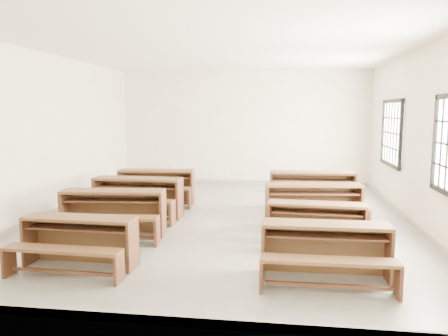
# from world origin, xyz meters

# --- Properties ---
(room) EXTENTS (8.50, 8.50, 3.20)m
(room) POSITION_xyz_m (0.09, 0.00, 2.14)
(room) COLOR gray
(room) RESTS_ON ground
(desk_set_0) EXTENTS (1.54, 0.84, 0.68)m
(desk_set_0) POSITION_xyz_m (-1.57, -2.85, 0.40)
(desk_set_0) COLOR brown
(desk_set_0) RESTS_ON ground
(desk_set_1) EXTENTS (1.78, 1.04, 0.77)m
(desk_set_1) POSITION_xyz_m (-1.69, -1.36, 0.45)
(desk_set_1) COLOR brown
(desk_set_1) RESTS_ON ground
(desk_set_2) EXTENTS (1.76, 0.95, 0.78)m
(desk_set_2) POSITION_xyz_m (-1.71, -0.08, 0.45)
(desk_set_2) COLOR brown
(desk_set_2) RESTS_ON ground
(desk_set_3) EXTENTS (1.75, 1.01, 0.76)m
(desk_set_3) POSITION_xyz_m (-1.72, 1.25, 0.44)
(desk_set_3) COLOR brown
(desk_set_3) RESTS_ON ground
(desk_set_4) EXTENTS (1.57, 0.82, 0.70)m
(desk_set_4) POSITION_xyz_m (1.65, -2.84, 0.41)
(desk_set_4) COLOR brown
(desk_set_4) RESTS_ON ground
(desk_set_5) EXTENTS (1.54, 0.86, 0.67)m
(desk_set_5) POSITION_xyz_m (1.63, -1.48, 0.39)
(desk_set_5) COLOR brown
(desk_set_5) RESTS_ON ground
(desk_set_6) EXTENTS (1.80, 1.07, 0.77)m
(desk_set_6) POSITION_xyz_m (1.67, -0.27, 0.45)
(desk_set_6) COLOR brown
(desk_set_6) RESTS_ON ground
(desk_set_7) EXTENTS (1.80, 0.96, 0.80)m
(desk_set_7) POSITION_xyz_m (1.73, 1.10, 0.47)
(desk_set_7) COLOR brown
(desk_set_7) RESTS_ON ground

